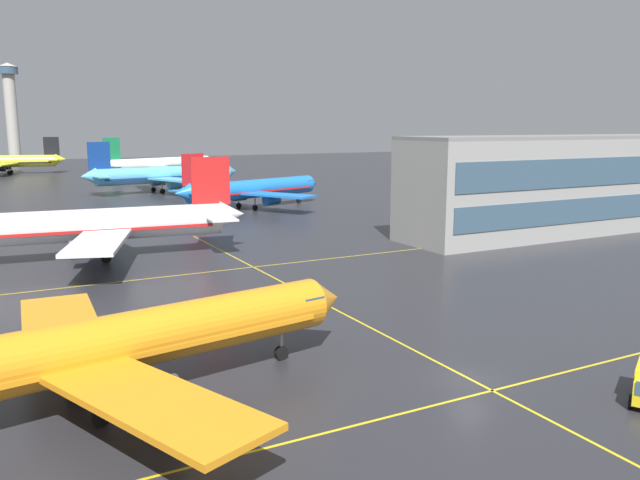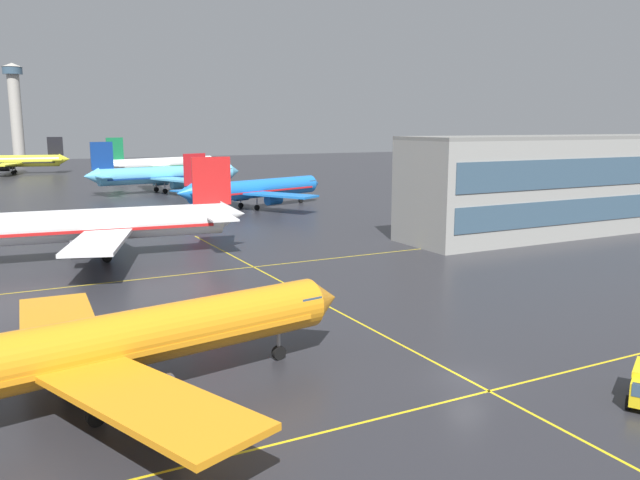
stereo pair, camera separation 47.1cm
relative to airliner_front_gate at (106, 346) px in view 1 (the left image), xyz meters
The scene contains 10 objects.
ground_plane 22.41m from the airliner_front_gate, 17.88° to the right, with size 600.00×600.00×0.00m, color #28282D.
airliner_front_gate is the anchor object (origin of this frame).
airliner_second_row 43.59m from the airliner_front_gate, 82.86° to the left, with size 38.76×33.25×12.04m.
airliner_third_row 88.29m from the airliner_front_gate, 62.78° to the left, with size 34.75×29.72×11.08m.
airliner_far_left_stand 121.58m from the airliner_front_gate, 74.30° to the left, with size 39.60×33.80×12.33m.
airliner_far_right_stand 162.49m from the airliner_front_gate, 75.08° to the left, with size 39.42×33.73×12.60m.
airliner_distant_taxiway 200.86m from the airliner_front_gate, 89.74° to the left, with size 39.00×33.22×12.16m.
taxiway_markings 23.86m from the airliner_front_gate, 26.79° to the left, with size 150.79×85.48×0.01m.
terminal_building 81.78m from the airliner_front_gate, 22.33° to the left, with size 61.95×12.23×14.51m.
control_tower 287.52m from the airliner_front_gate, 88.44° to the left, with size 8.82×8.82×43.55m.
Camera 1 is at (-26.34, -29.29, 15.94)m, focal length 35.60 mm.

